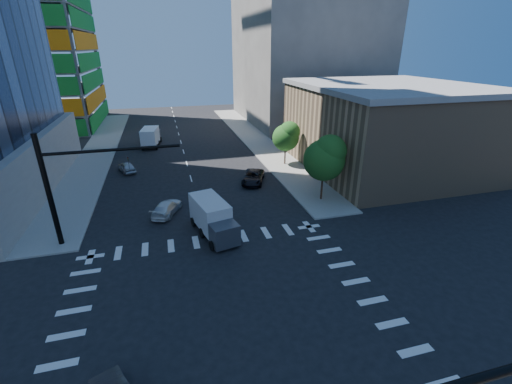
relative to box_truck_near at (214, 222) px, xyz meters
name	(u,v)px	position (x,y,z in m)	size (l,w,h in m)	color
ground	(229,317)	(-0.69, -9.75, -1.30)	(160.00, 160.00, 0.00)	black
road_markings	(229,317)	(-0.69, -9.75, -1.29)	(20.00, 20.00, 0.01)	silver
sidewalk_ne	(256,139)	(11.81, 30.25, -1.22)	(5.00, 60.00, 0.15)	gray
sidewalk_nw	(99,150)	(-13.19, 30.25, -1.22)	(5.00, 60.00, 0.15)	gray
commercial_building	(386,127)	(24.31, 12.25, 4.02)	(20.50, 22.50, 10.60)	#937555
bg_building_ne	(304,51)	(26.31, 45.25, 12.70)	(24.00, 30.00, 28.00)	#65605B
signal_mast_nw	(68,180)	(-10.69, 1.75, 4.20)	(10.20, 0.40, 9.00)	black
tree_south	(326,157)	(11.94, 4.16, 3.39)	(4.16, 4.16, 6.82)	#382316
tree_north	(287,136)	(12.24, 16.16, 2.69)	(3.54, 3.52, 5.78)	#382316
car_nb_far	(253,177)	(6.28, 10.98, -0.62)	(2.26, 4.91, 1.36)	black
car_sb_near	(167,208)	(-3.77, 5.25, -0.66)	(1.78, 4.38, 1.27)	silver
car_sb_mid	(127,167)	(-8.33, 18.84, -0.65)	(1.53, 3.80, 1.30)	#A9ABB1
box_truck_near	(214,222)	(0.00, 0.00, 0.00)	(3.59, 5.99, 2.93)	black
box_truck_far	(151,138)	(-5.31, 31.08, 0.03)	(3.24, 6.01, 3.00)	black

